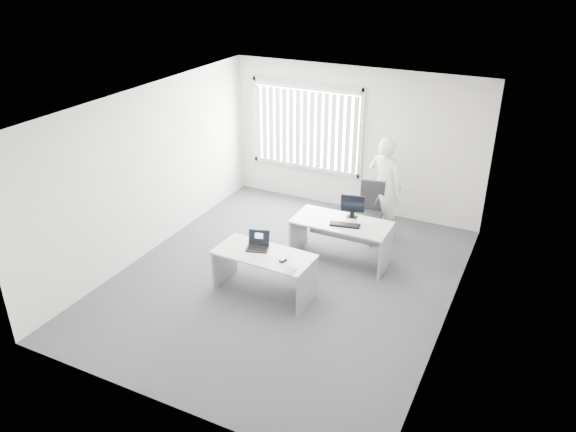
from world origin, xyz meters
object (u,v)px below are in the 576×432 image
at_px(desk_near, 264,264).
at_px(office_chair, 369,220).
at_px(desk_far, 341,233).
at_px(person, 384,185).
at_px(monitor, 353,206).
at_px(laptop, 257,242).

xyz_separation_m(desk_near, office_chair, (0.83, 2.42, -0.17)).
xyz_separation_m(desk_far, person, (0.29, 1.34, 0.38)).
distance_m(office_chair, person, 0.68).
bearing_deg(monitor, person, 69.44).
xyz_separation_m(desk_far, monitor, (0.09, 0.23, 0.40)).
xyz_separation_m(desk_near, desk_far, (0.68, 1.40, 0.03)).
bearing_deg(laptop, desk_near, -40.00).
relative_size(desk_far, office_chair, 1.54).
relative_size(office_chair, laptop, 3.21).
relative_size(office_chair, monitor, 2.60).
height_order(desk_near, office_chair, office_chair).
relative_size(desk_near, office_chair, 1.47).
bearing_deg(office_chair, laptop, -121.60).
bearing_deg(laptop, person, 50.66).
distance_m(desk_far, laptop, 1.59).
height_order(desk_near, laptop, laptop).
relative_size(desk_near, person, 0.83).
bearing_deg(person, monitor, 92.11).
relative_size(desk_near, laptop, 4.71).
bearing_deg(person, laptop, 79.49).
xyz_separation_m(office_chair, person, (0.13, 0.32, 0.58)).
bearing_deg(desk_far, monitor, 67.94).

